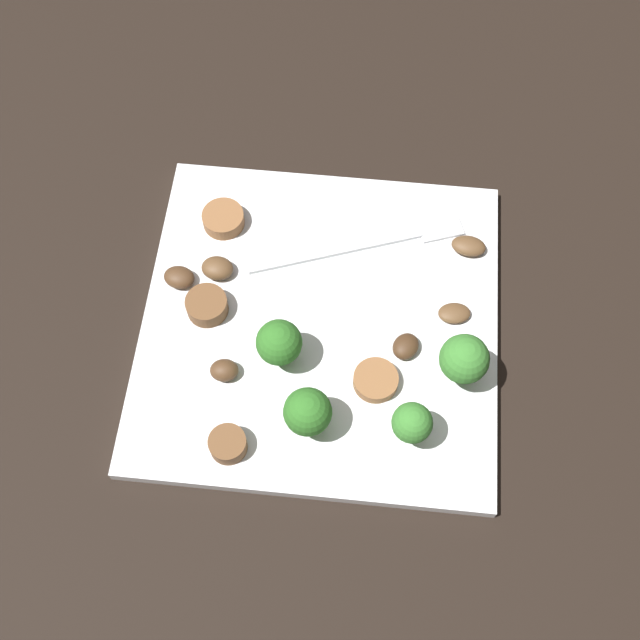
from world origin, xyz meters
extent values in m
plane|color=black|center=(0.00, 0.00, 0.00)|extent=(1.40, 1.40, 0.00)
cube|color=white|center=(0.00, 0.00, 0.01)|extent=(0.28, 0.28, 0.01)
cube|color=silver|center=(0.01, 0.06, 0.01)|extent=(0.14, 0.05, 0.00)
cube|color=silver|center=(0.09, 0.09, 0.01)|extent=(0.04, 0.03, 0.00)
cylinder|color=#408630|center=(0.07, -0.09, 0.02)|extent=(0.01, 0.01, 0.02)
sphere|color=#387A2D|center=(0.07, -0.09, 0.04)|extent=(0.03, 0.03, 0.03)
cylinder|color=#347525|center=(-0.03, -0.04, 0.02)|extent=(0.01, 0.01, 0.02)
sphere|color=#2D6B23|center=(-0.03, -0.04, 0.04)|extent=(0.03, 0.03, 0.03)
cylinder|color=#408630|center=(0.11, -0.04, 0.02)|extent=(0.01, 0.01, 0.02)
sphere|color=#387A2D|center=(0.11, -0.04, 0.04)|extent=(0.04, 0.04, 0.04)
cylinder|color=#347525|center=(0.00, -0.09, 0.02)|extent=(0.01, 0.01, 0.02)
sphere|color=#2D6B23|center=(0.00, -0.09, 0.04)|extent=(0.03, 0.03, 0.03)
cylinder|color=brown|center=(-0.06, -0.11, 0.02)|extent=(0.03, 0.03, 0.01)
cylinder|color=brown|center=(-0.09, 0.08, 0.02)|extent=(0.04, 0.04, 0.01)
cylinder|color=brown|center=(0.05, -0.05, 0.02)|extent=(0.04, 0.04, 0.01)
cylinder|color=brown|center=(-0.09, 0.00, 0.02)|extent=(0.04, 0.04, 0.01)
ellipsoid|color=brown|center=(0.11, 0.08, 0.02)|extent=(0.03, 0.02, 0.01)
ellipsoid|color=#422B19|center=(0.07, -0.02, 0.02)|extent=(0.03, 0.03, 0.01)
ellipsoid|color=#4C331E|center=(-0.07, -0.05, 0.02)|extent=(0.02, 0.02, 0.01)
ellipsoid|color=brown|center=(-0.09, 0.03, 0.02)|extent=(0.03, 0.02, 0.01)
ellipsoid|color=brown|center=(0.10, 0.01, 0.01)|extent=(0.03, 0.02, 0.01)
ellipsoid|color=#4C331E|center=(-0.11, 0.02, 0.02)|extent=(0.03, 0.02, 0.01)
camera|label=1|loc=(0.03, -0.27, 0.57)|focal=44.65mm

